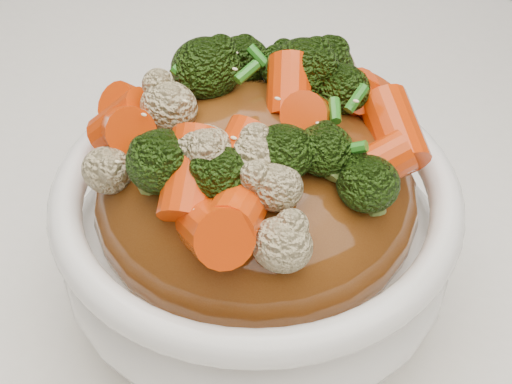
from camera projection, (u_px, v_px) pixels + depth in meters
The scene contains 8 objects.
tablecloth at pixel (291, 323), 0.40m from camera, with size 1.20×0.80×0.04m, color white.
bowl at pixel (256, 234), 0.37m from camera, with size 0.20×0.20×0.08m, color white, non-canonical shape.
sauce_base at pixel (256, 196), 0.35m from camera, with size 0.16×0.16×0.09m, color #5E3010.
carrots at pixel (256, 101), 0.31m from camera, with size 0.16×0.16×0.05m, color #E13E07, non-canonical shape.
broccoli at pixel (256, 103), 0.31m from camera, with size 0.16×0.16×0.04m, color black, non-canonical shape.
cauliflower at pixel (256, 106), 0.31m from camera, with size 0.16×0.16×0.03m, color #CCBC8B, non-canonical shape.
scallions at pixel (256, 99), 0.31m from camera, with size 0.12×0.12×0.02m, color #24761B, non-canonical shape.
sesame_seeds at pixel (256, 99), 0.31m from camera, with size 0.14×0.14×0.01m, color beige, non-canonical shape.
Camera 1 is at (0.10, -0.22, 1.05)m, focal length 50.00 mm.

